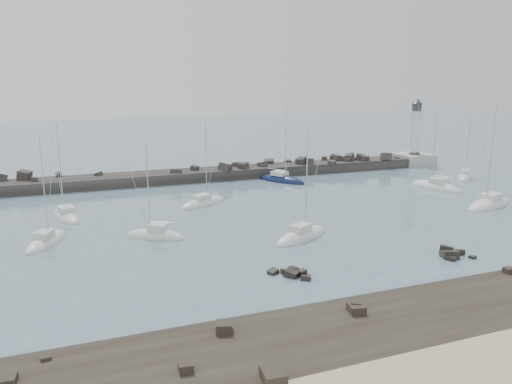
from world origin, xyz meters
The scene contains 15 objects.
ground centered at (0.00, 0.00, 0.00)m, with size 400.00×400.00×0.00m, color slate.
rock_shelf centered at (-0.23, -22.01, 0.01)m, with size 140.00×12.09×1.82m.
rock_cluster_near centered at (-3.77, -9.51, 0.12)m, with size 3.55×3.54×1.29m.
rock_cluster_far centered at (13.51, -10.45, 0.17)m, with size 3.36×3.65×1.41m.
breakwater centered at (-7.15, 37.99, 0.29)m, with size 115.00×7.18×4.91m.
lighthouse centered at (47.00, 38.00, 3.09)m, with size 7.00×7.00×14.60m.
sailboat_1 centered at (-23.09, 19.29, 0.13)m, with size 4.69×8.76×13.23m.
sailboat_3 centered at (-25.26, 8.76, 0.13)m, with size 5.60×8.29×12.63m.
sailboat_4 centered at (-4.29, 19.89, 0.13)m, with size 8.73×6.66×13.47m.
sailboat_5 centered at (-13.65, 6.50, 0.15)m, with size 7.14×5.57×11.38m.
sailboat_6 centered at (1.99, 0.38, 0.15)m, with size 8.93×6.47×13.79m.
sailboat_7 centered at (13.13, 31.18, 0.14)m, with size 7.46×9.68×15.03m.
sailboat_8 centered at (34.67, 16.52, 0.15)m, with size 5.18×9.73×14.77m.
sailboat_9 centered at (33.57, 4.05, 0.14)m, with size 10.75×6.20×16.12m.
sailboat_10 centered at (45.76, 21.66, 0.15)m, with size 7.20×6.68×12.10m.
Camera 1 is at (-22.47, -48.53, 17.54)m, focal length 35.00 mm.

